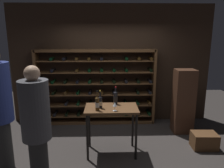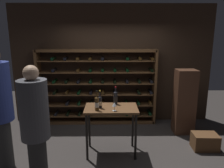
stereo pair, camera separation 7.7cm
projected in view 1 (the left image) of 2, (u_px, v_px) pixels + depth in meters
ground_plane at (113, 150)px, 4.24m from camera, size 9.24×9.24×0.00m
back_wall at (111, 65)px, 5.48m from camera, size 5.04×0.10×2.96m
wine_rack at (97, 88)px, 5.39m from camera, size 2.95×0.32×1.88m
tasting_table at (111, 114)px, 3.98m from camera, size 0.97×0.58×0.92m
person_guest_blue_shirt at (36, 123)px, 3.01m from camera, size 0.40×0.40×1.83m
wine_crate at (204, 141)px, 4.30m from camera, size 0.49×0.36×0.31m
display_cabinet at (183, 101)px, 4.90m from camera, size 0.44×0.36×1.47m
wine_bottle_gold_foil at (116, 98)px, 4.12m from camera, size 0.08×0.08×0.35m
wine_bottle_red_label at (97, 103)px, 3.77m from camera, size 0.07×0.07×0.36m
wine_bottle_green_slim at (100, 102)px, 3.90m from camera, size 0.08×0.08×0.33m
wine_glass_stemmed_left at (115, 105)px, 3.75m from camera, size 0.07×0.07×0.16m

